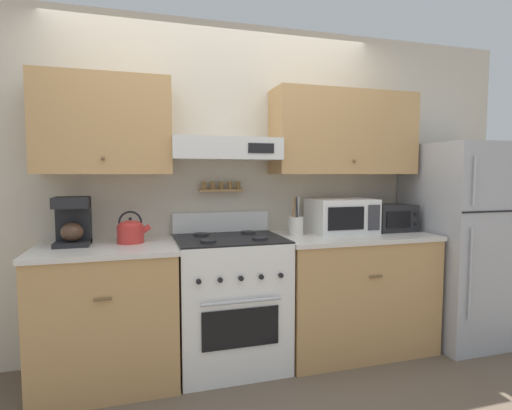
# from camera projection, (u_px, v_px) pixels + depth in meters

# --- Properties ---
(ground_plane) EXTENTS (16.00, 16.00, 0.00)m
(ground_plane) POSITION_uv_depth(u_px,v_px,m) (242.00, 388.00, 2.59)
(ground_plane) COLOR brown
(wall_back) EXTENTS (5.20, 0.46, 2.55)m
(wall_back) POSITION_uv_depth(u_px,v_px,m) (228.00, 171.00, 3.11)
(wall_back) COLOR beige
(wall_back) RESTS_ON ground_plane
(counter_left) EXTENTS (0.90, 0.68, 0.92)m
(counter_left) POSITION_uv_depth(u_px,v_px,m) (108.00, 314.00, 2.65)
(counter_left) COLOR tan
(counter_left) RESTS_ON ground_plane
(counter_right) EXTENTS (1.21, 0.68, 0.92)m
(counter_right) POSITION_uv_depth(u_px,v_px,m) (351.00, 291.00, 3.16)
(counter_right) COLOR tan
(counter_right) RESTS_ON ground_plane
(stove_range) EXTENTS (0.75, 0.67, 1.09)m
(stove_range) POSITION_uv_depth(u_px,v_px,m) (230.00, 300.00, 2.88)
(stove_range) COLOR white
(stove_range) RESTS_ON ground_plane
(refrigerator) EXTENTS (0.73, 0.78, 1.63)m
(refrigerator) POSITION_uv_depth(u_px,v_px,m) (461.00, 242.00, 3.35)
(refrigerator) COLOR #ADAFB5
(refrigerator) RESTS_ON ground_plane
(tea_kettle) EXTENTS (0.23, 0.18, 0.22)m
(tea_kettle) POSITION_uv_depth(u_px,v_px,m) (131.00, 231.00, 2.71)
(tea_kettle) COLOR red
(tea_kettle) RESTS_ON counter_left
(coffee_maker) EXTENTS (0.22, 0.22, 0.32)m
(coffee_maker) POSITION_uv_depth(u_px,v_px,m) (73.00, 221.00, 2.63)
(coffee_maker) COLOR black
(coffee_maker) RESTS_ON counter_left
(microwave) EXTENTS (0.50, 0.37, 0.27)m
(microwave) POSITION_uv_depth(u_px,v_px,m) (341.00, 216.00, 3.18)
(microwave) COLOR white
(microwave) RESTS_ON counter_right
(utensil_crock) EXTENTS (0.11, 0.11, 0.30)m
(utensil_crock) POSITION_uv_depth(u_px,v_px,m) (296.00, 225.00, 3.06)
(utensil_crock) COLOR silver
(utensil_crock) RESTS_ON counter_right
(toaster_oven) EXTENTS (0.34, 0.28, 0.22)m
(toaster_oven) POSITION_uv_depth(u_px,v_px,m) (391.00, 218.00, 3.29)
(toaster_oven) COLOR #232326
(toaster_oven) RESTS_ON counter_right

